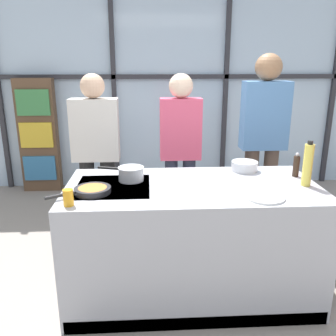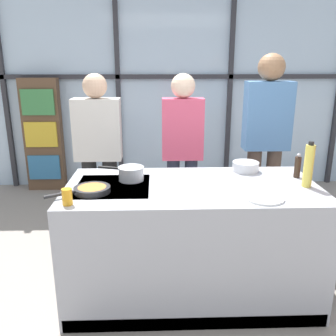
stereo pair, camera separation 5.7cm
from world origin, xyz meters
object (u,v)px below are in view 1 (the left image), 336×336
Objects in this scene: white_plate at (265,197)px; pepper_grinder at (296,166)px; spectator_center_left at (180,146)px; frying_pan at (92,190)px; mixing_bowl at (244,166)px; oil_bottle at (308,165)px; spectator_center_right at (263,135)px; spectator_far_left at (96,149)px; saucepan at (131,173)px; juice_glass_near at (68,198)px.

white_plate is 0.58m from pepper_grinder.
frying_pan is at bearing 57.48° from spectator_center_left.
oil_bottle is (0.35, -0.38, 0.11)m from mixing_bowl.
oil_bottle is at bearing 89.50° from spectator_center_right.
frying_pan is at bearing -169.56° from pepper_grinder.
spectator_far_left reaches higher than white_plate.
spectator_center_left is 4.03× the size of frying_pan.
white_plate is (0.44, -1.26, -0.05)m from spectator_center_left.
pepper_grinder is at bearing 1.19° from saucepan.
pepper_grinder is (0.38, 0.44, 0.08)m from white_plate.
mixing_bowl is at bearing 87.69° from white_plate.
frying_pan is 1.24× the size of oil_bottle.
juice_glass_near is (-1.25, -0.05, 0.05)m from white_plate.
white_plate is 1.25m from juice_glass_near.
spectator_center_right is 0.75m from mixing_bowl.
spectator_center_right is at bearing 35.90° from frying_pan.
mixing_bowl is (0.02, 0.61, 0.03)m from white_plate.
mixing_bowl is at bearing 153.17° from spectator_far_left.
white_plate is 0.46m from oil_bottle.
spectator_center_right is (1.64, -0.00, 0.12)m from spectator_far_left.
spectator_center_left is at bearing 109.32° from white_plate.
spectator_center_left reaches higher than oil_bottle.
oil_bottle is (1.63, -1.03, 0.12)m from spectator_far_left.
spectator_center_right is at bearing 89.50° from oil_bottle.
spectator_far_left is at bearing 135.06° from white_plate.
oil_bottle reaches higher than pepper_grinder.
juice_glass_near is at bearing -170.10° from oil_bottle.
saucepan is 3.34× the size of juice_glass_near.
oil_bottle is 3.11× the size of juice_glass_near.
pepper_grinder is (0.00, -0.82, -0.07)m from spectator_center_right.
spectator_far_left is at bearing 153.17° from mixing_bowl.
white_plate is 0.78× the size of oil_bottle.
mixing_bowl is 2.02× the size of juice_glass_near.
oil_bottle is (1.26, -0.18, 0.10)m from saucepan.
pepper_grinder is 1.81× the size of juice_glass_near.
white_plate is at bearing -148.36° from oil_bottle.
frying_pan is at bearing -177.28° from oil_bottle.
spectator_center_right is 1.03m from oil_bottle.
oil_bottle is 0.22m from pepper_grinder.
white_plate is at bearing -7.78° from frying_pan.
saucepan is 1.85× the size of pepper_grinder.
oil_bottle is at bearing 147.72° from spectator_far_left.
white_plate is 0.61m from mixing_bowl.
spectator_center_right is 17.27× the size of juice_glass_near.
spectator_center_left is at bearing 125.60° from mixing_bowl.
juice_glass_near is at bearing -117.21° from frying_pan.
white_plate is at bearing 135.06° from spectator_far_left.
juice_glass_near is at bearing -163.22° from pepper_grinder.
spectator_far_left reaches higher than frying_pan.
pepper_grinder is at bearing 90.07° from spectator_center_right.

